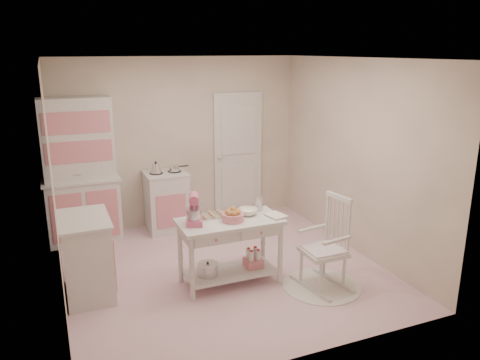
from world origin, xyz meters
The scene contains 14 objects.
room_shell centered at (0.00, 0.00, 1.65)m, with size 3.84×3.84×2.62m.
door centered at (0.95, 1.87, 1.02)m, with size 0.82×0.05×2.04m, color silver.
hutch centered at (-1.53, 1.66, 1.04)m, with size 1.06×0.50×2.08m, color silver.
stove centered at (-0.33, 1.61, 0.46)m, with size 0.62×0.57×0.92m, color silver.
base_cabinet centered at (-1.63, 0.02, 0.46)m, with size 0.54×0.84×0.92m, color silver.
lace_rug centered at (0.91, -0.84, 0.01)m, with size 0.92×0.92×0.01m, color white.
rocking_chair centered at (0.91, -0.84, 0.55)m, with size 0.48×0.72×1.10m, color silver.
work_table centered at (-0.05, -0.34, 0.40)m, with size 1.20×0.60×0.80m, color silver.
stand_mixer centered at (-0.47, -0.32, 0.97)m, with size 0.20×0.28×0.34m, color #D55A86.
cookie_tray centered at (-0.20, -0.16, 0.81)m, with size 0.34×0.24×0.02m, color silver.
bread_basket centered at (-0.03, -0.39, 0.85)m, with size 0.25×0.25×0.09m, color #D77C87.
mixing_bowl centered at (0.21, -0.26, 0.84)m, with size 0.24×0.24×0.07m, color white.
metal_pitcher centered at (0.39, -0.18, 0.89)m, with size 0.10×0.10×0.17m, color silver.
recipe_book centered at (0.40, -0.46, 0.81)m, with size 0.19×0.25×0.02m, color white.
Camera 1 is at (-1.88, -5.08, 2.70)m, focal length 35.00 mm.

